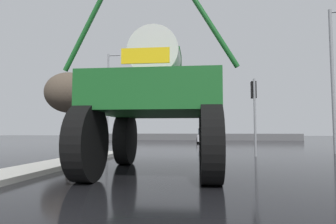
% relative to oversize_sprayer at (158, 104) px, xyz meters
% --- Properties ---
extents(ground_plane, '(120.00, 120.00, 0.00)m').
position_rel_oversize_sprayer_xyz_m(ground_plane, '(0.09, 12.28, -2.04)').
color(ground_plane, black).
extents(median_island, '(1.38, 11.79, 0.15)m').
position_rel_oversize_sprayer_xyz_m(median_island, '(-3.71, 0.52, -1.97)').
color(median_island, '#B2AFA8').
rests_on(median_island, ground).
extents(oversize_sprayer, '(4.22, 5.69, 4.58)m').
position_rel_oversize_sprayer_xyz_m(oversize_sprayer, '(0.00, 0.00, 0.00)').
color(oversize_sprayer, black).
rests_on(oversize_sprayer, ground).
extents(sedan_ahead, '(1.93, 4.13, 1.52)m').
position_rel_oversize_sprayer_xyz_m(sedan_ahead, '(1.46, 21.74, -1.33)').
color(sedan_ahead, '#B7B7BF').
rests_on(sedan_ahead, ground).
extents(traffic_signal_near_left, '(0.24, 0.54, 3.32)m').
position_rel_oversize_sprayer_xyz_m(traffic_signal_near_left, '(-4.74, 5.89, 0.37)').
color(traffic_signal_near_left, gray).
rests_on(traffic_signal_near_left, ground).
extents(traffic_signal_near_right, '(0.24, 0.54, 3.80)m').
position_rel_oversize_sprayer_xyz_m(traffic_signal_near_right, '(3.81, 5.89, 0.73)').
color(traffic_signal_near_right, gray).
rests_on(traffic_signal_near_right, ground).
extents(streetlight_near_right, '(2.10, 0.24, 8.04)m').
position_rel_oversize_sprayer_xyz_m(streetlight_near_right, '(8.56, 8.00, 2.45)').
color(streetlight_near_right, gray).
rests_on(streetlight_near_right, ground).
extents(streetlight_far_left, '(1.85, 0.24, 8.75)m').
position_rel_oversize_sprayer_xyz_m(streetlight_far_left, '(-7.82, 17.49, 2.78)').
color(streetlight_far_left, gray).
rests_on(streetlight_far_left, ground).
extents(bare_tree_left, '(3.99, 3.99, 6.15)m').
position_rel_oversize_sprayer_xyz_m(bare_tree_left, '(-9.92, 13.68, 2.40)').
color(bare_tree_left, '#473828').
rests_on(bare_tree_left, ground).
extents(roadside_barrier, '(27.93, 0.24, 0.90)m').
position_rel_oversize_sprayer_xyz_m(roadside_barrier, '(0.09, 30.21, -1.59)').
color(roadside_barrier, '#59595B').
rests_on(roadside_barrier, ground).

